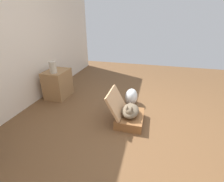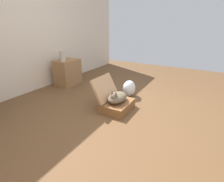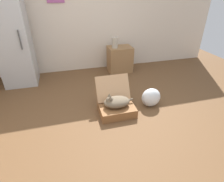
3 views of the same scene
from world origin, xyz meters
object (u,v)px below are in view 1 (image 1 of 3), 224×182
(plastic_bag_white, at_px, (131,97))
(vase_tall, at_px, (53,67))
(cat, at_px, (130,111))
(side_table, at_px, (58,84))
(suitcase_base, at_px, (130,118))

(plastic_bag_white, relative_size, vase_tall, 1.41)
(cat, bearing_deg, side_table, 70.89)
(side_table, bearing_deg, vase_tall, -163.94)
(suitcase_base, xyz_separation_m, side_table, (0.57, 1.68, 0.22))
(plastic_bag_white, bearing_deg, cat, -173.55)
(side_table, distance_m, vase_tall, 0.44)
(plastic_bag_white, height_order, side_table, side_table)
(suitcase_base, xyz_separation_m, plastic_bag_white, (0.63, 0.07, 0.09))
(cat, height_order, side_table, side_table)
(vase_tall, bearing_deg, side_table, 16.06)
(plastic_bag_white, xyz_separation_m, vase_tall, (-0.20, 1.56, 0.55))
(cat, bearing_deg, suitcase_base, -2.09)
(plastic_bag_white, bearing_deg, vase_tall, 97.21)
(plastic_bag_white, height_order, vase_tall, vase_tall)
(plastic_bag_white, distance_m, side_table, 1.61)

